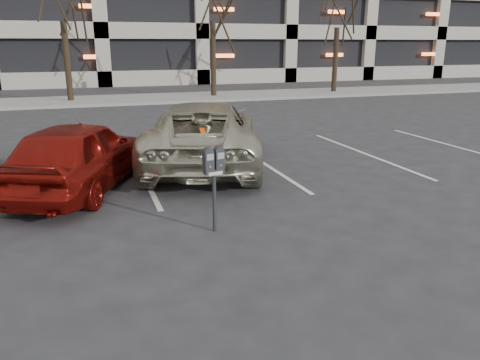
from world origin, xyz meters
TOP-DOWN VIEW (x-y plane):
  - ground at (0.00, 0.00)m, footprint 140.00×140.00m
  - sidewalk at (0.00, 16.00)m, footprint 80.00×4.00m
  - stall_lines at (-1.40, 2.30)m, footprint 16.90×5.20m
  - parking_meter at (-0.78, -1.39)m, footprint 0.34×0.19m
  - suv_silver at (0.05, 2.53)m, footprint 3.79×5.69m
  - car_red at (-2.64, 1.40)m, footprint 3.09×4.28m

SIDE VIEW (x-z plane):
  - ground at x=0.00m, z-range 0.00..0.00m
  - stall_lines at x=-1.40m, z-range 0.00..0.01m
  - sidewalk at x=0.00m, z-range 0.00..0.12m
  - car_red at x=-2.64m, z-range 0.00..1.35m
  - suv_silver at x=0.05m, z-range 0.00..1.45m
  - parking_meter at x=-0.78m, z-range 0.33..1.58m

